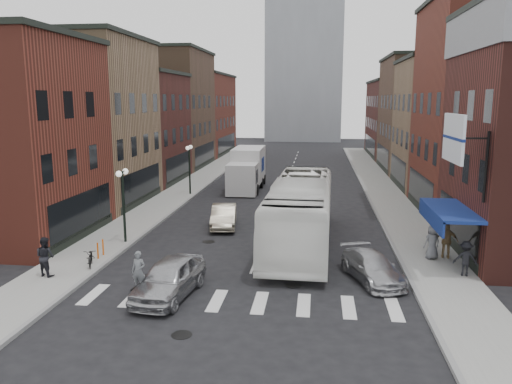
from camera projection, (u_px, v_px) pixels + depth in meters
ground at (250, 275)px, 22.41m from camera, size 160.00×160.00×0.00m
sidewalk_left at (190, 186)px, 44.88m from camera, size 3.00×74.00×0.15m
sidewalk_right at (382, 190)px, 42.82m from camera, size 3.00×74.00×0.15m
curb_left at (206, 187)px, 44.72m from camera, size 0.20×74.00×0.16m
curb_right at (365, 191)px, 43.02m from camera, size 0.20×74.00×0.16m
crosswalk_stripes at (240, 302)px, 19.48m from camera, size 12.00×2.20×0.01m
bldg_left_mid_a at (74, 122)px, 36.75m from camera, size 10.30×10.20×12.30m
bldg_left_mid_b at (126, 128)px, 46.69m from camera, size 10.30×10.20×10.30m
bldg_left_far_a at (162, 109)px, 57.14m from camera, size 10.30×12.20×13.30m
bldg_left_far_b at (192, 114)px, 70.98m from camera, size 10.30×16.20×11.30m
bldg_right_mid_a at (503, 109)px, 32.93m from camera, size 10.30×10.20×14.30m
bldg_right_mid_b at (460, 124)px, 42.96m from camera, size 10.30×10.20×11.30m
bldg_right_far_a at (432, 115)px, 53.60m from camera, size 10.30×12.20×12.30m
bldg_right_far_b at (408, 119)px, 67.44m from camera, size 10.30×16.20×10.30m
awning_blue at (446, 211)px, 23.28m from camera, size 1.80×5.00×0.78m
billboard_sign at (456, 140)px, 20.73m from camera, size 1.52×3.00×3.70m
distant_tower at (306, 6)px, 93.90m from camera, size 14.00×14.00×50.00m
streetlamp_near at (123, 192)px, 26.67m from camera, size 0.32×1.22×4.11m
streetlamp_far at (189, 160)px, 40.33m from camera, size 0.32×1.22×4.11m
bike_rack at (100, 249)px, 24.50m from camera, size 0.08×0.68×0.80m
box_truck at (247, 170)px, 43.35m from camera, size 2.59×8.21×3.56m
motorcycle_rider at (139, 278)px, 19.33m from camera, size 0.60×2.01×2.04m
transit_bus at (301, 212)px, 26.77m from camera, size 3.47×13.24×3.66m
sedan_left_near at (169, 278)px, 19.88m from camera, size 2.38×4.72×1.54m
sedan_left_far at (224, 216)px, 30.72m from camera, size 2.01×4.34×1.38m
curb_car at (372, 267)px, 21.65m from camera, size 2.95×4.48×1.21m
parked_bicycle at (91, 257)px, 23.23m from camera, size 1.07×1.64×0.81m
ped_left_solo at (45, 256)px, 21.79m from camera, size 0.96×0.74×1.75m
ped_right_a at (466, 258)px, 21.81m from camera, size 1.09×0.69×1.57m
ped_right_b at (447, 241)px, 24.21m from camera, size 1.12×0.72×1.77m
ped_right_c at (432, 242)px, 24.11m from camera, size 0.97×0.81×1.69m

